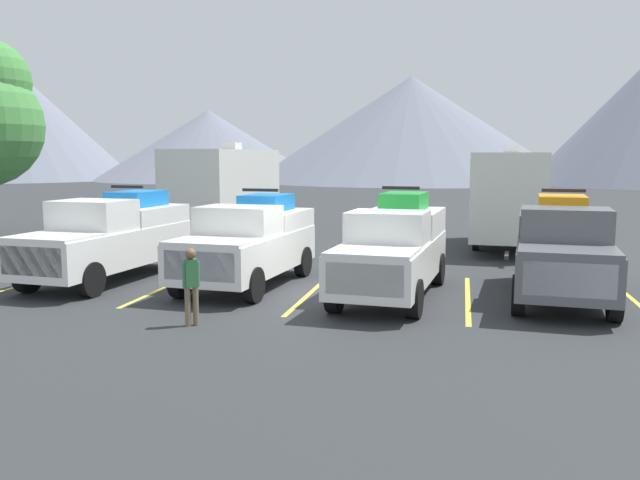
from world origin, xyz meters
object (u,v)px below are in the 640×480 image
at_px(pickup_truck_d, 563,249).
at_px(camper_trailer_a, 223,188).
at_px(pickup_truck_b, 249,241).
at_px(person_a, 191,281).
at_px(pickup_truck_c, 394,247).
at_px(camper_trailer_b, 510,194).
at_px(pickup_truck_a, 110,236).

height_order(pickup_truck_d, camper_trailer_a, camper_trailer_a).
bearing_deg(pickup_truck_b, pickup_truck_d, -0.34).
bearing_deg(pickup_truck_d, pickup_truck_b, 179.66).
relative_size(pickup_truck_b, person_a, 3.47).
bearing_deg(pickup_truck_b, pickup_truck_c, -7.42).
bearing_deg(pickup_truck_c, pickup_truck_b, 172.58).
bearing_deg(pickup_truck_b, camper_trailer_b, 50.11).
xyz_separation_m(pickup_truck_b, camper_trailer_b, (7.23, 8.65, 0.85)).
bearing_deg(camper_trailer_b, pickup_truck_d, -85.60).
relative_size(pickup_truck_a, person_a, 3.80).
bearing_deg(pickup_truck_c, pickup_truck_a, 176.63).
bearing_deg(pickup_truck_d, person_a, -150.70).
relative_size(pickup_truck_a, pickup_truck_b, 1.09).
height_order(pickup_truck_a, pickup_truck_c, pickup_truck_c).
relative_size(camper_trailer_a, person_a, 4.74).
bearing_deg(camper_trailer_a, pickup_truck_b, -65.93).
distance_m(camper_trailer_a, person_a, 14.27).
bearing_deg(camper_trailer_a, camper_trailer_b, -2.68).
distance_m(pickup_truck_c, camper_trailer_b, 9.78).
bearing_deg(pickup_truck_b, person_a, -87.36).
distance_m(pickup_truck_a, pickup_truck_d, 11.93).
relative_size(pickup_truck_c, camper_trailer_b, 0.74).
bearing_deg(person_a, pickup_truck_a, 134.31).
xyz_separation_m(pickup_truck_d, camper_trailer_a, (-12.01, 9.23, 0.87)).
relative_size(pickup_truck_d, camper_trailer_a, 0.77).
height_order(pickup_truck_b, pickup_truck_d, pickup_truck_d).
distance_m(pickup_truck_a, camper_trailer_a, 9.27).
bearing_deg(pickup_truck_c, person_a, -133.76).
distance_m(pickup_truck_b, pickup_truck_c, 3.93).
relative_size(camper_trailer_a, camper_trailer_b, 0.95).
distance_m(pickup_truck_d, camper_trailer_a, 15.17).
bearing_deg(pickup_truck_a, camper_trailer_a, 90.50).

